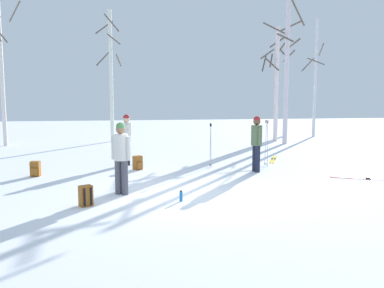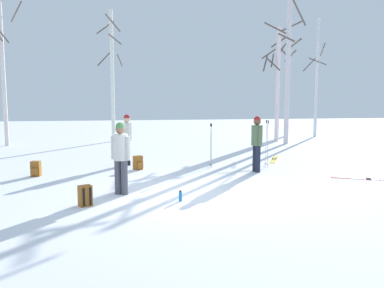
% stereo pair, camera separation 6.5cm
% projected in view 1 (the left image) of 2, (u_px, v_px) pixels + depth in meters
% --- Properties ---
extents(ground_plane, '(60.00, 60.00, 0.00)m').
position_uv_depth(ground_plane, '(187.00, 195.00, 9.41)').
color(ground_plane, white).
extents(person_0, '(0.45, 0.34, 1.72)m').
position_uv_depth(person_0, '(121.00, 153.00, 9.33)').
color(person_0, '#4C4C56').
rests_on(person_0, ground_plane).
extents(person_1, '(0.34, 0.51, 1.72)m').
position_uv_depth(person_1, '(127.00, 136.00, 13.37)').
color(person_1, black).
rests_on(person_1, ground_plane).
extents(person_2, '(0.34, 0.52, 1.72)m').
position_uv_depth(person_2, '(257.00, 140.00, 12.16)').
color(person_2, '#1E2338').
rests_on(person_2, ground_plane).
extents(ski_pair_lying_0, '(1.84, 0.91, 0.05)m').
position_uv_depth(ski_pair_lying_0, '(366.00, 178.00, 11.22)').
color(ski_pair_lying_0, red).
rests_on(ski_pair_lying_0, ground_plane).
extents(ski_pair_lying_1, '(0.91, 1.70, 0.05)m').
position_uv_depth(ski_pair_lying_1, '(273.00, 159.00, 14.65)').
color(ski_pair_lying_1, yellow).
rests_on(ski_pair_lying_1, ground_plane).
extents(ski_poles_0, '(0.07, 0.28, 1.53)m').
position_uv_depth(ski_poles_0, '(266.00, 142.00, 13.17)').
color(ski_poles_0, '#B2B2BC').
rests_on(ski_poles_0, ground_plane).
extents(ski_poles_1, '(0.07, 0.22, 1.44)m').
position_uv_depth(ski_poles_1, '(211.00, 144.00, 12.98)').
color(ski_poles_1, '#B2B2BC').
rests_on(ski_poles_1, ground_plane).
extents(backpack_0, '(0.28, 0.31, 0.44)m').
position_uv_depth(backpack_0, '(35.00, 169.00, 11.55)').
color(backpack_0, '#99591E').
rests_on(backpack_0, ground_plane).
extents(backpack_1, '(0.32, 0.34, 0.44)m').
position_uv_depth(backpack_1, '(86.00, 196.00, 8.42)').
color(backpack_1, '#99591E').
rests_on(backpack_1, ground_plane).
extents(backpack_2, '(0.33, 0.34, 0.44)m').
position_uv_depth(backpack_2, '(138.00, 163.00, 12.61)').
color(backpack_2, '#99591E').
rests_on(backpack_2, ground_plane).
extents(water_bottle_0, '(0.07, 0.07, 0.24)m').
position_uv_depth(water_bottle_0, '(181.00, 196.00, 8.80)').
color(water_bottle_0, '#1E72BF').
rests_on(water_bottle_0, ground_plane).
extents(birch_tree_1, '(1.67, 1.67, 6.60)m').
position_uv_depth(birch_tree_1, '(2.00, 71.00, 18.28)').
color(birch_tree_1, silver).
rests_on(birch_tree_1, ground_plane).
extents(birch_tree_2, '(1.29, 1.28, 6.62)m').
position_uv_depth(birch_tree_2, '(111.00, 73.00, 20.13)').
color(birch_tree_2, white).
rests_on(birch_tree_2, ground_plane).
extents(birch_tree_3, '(1.17, 1.79, 5.96)m').
position_uv_depth(birch_tree_3, '(276.00, 81.00, 20.31)').
color(birch_tree_3, silver).
rests_on(birch_tree_3, ground_plane).
extents(birch_tree_4, '(1.45, 1.57, 8.00)m').
position_uv_depth(birch_tree_4, '(287.00, 58.00, 19.08)').
color(birch_tree_4, silver).
rests_on(birch_tree_4, ground_plane).
extents(birch_tree_5, '(1.46, 1.60, 5.97)m').
position_uv_depth(birch_tree_5, '(286.00, 81.00, 22.93)').
color(birch_tree_5, white).
rests_on(birch_tree_5, ground_plane).
extents(birch_tree_6, '(1.10, 1.43, 6.65)m').
position_uv_depth(birch_tree_6, '(315.00, 77.00, 22.59)').
color(birch_tree_6, silver).
rests_on(birch_tree_6, ground_plane).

